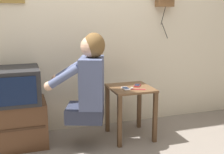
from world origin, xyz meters
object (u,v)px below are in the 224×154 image
Objects in this scene: person at (89,80)px; television at (15,85)px; cell_phone_held at (126,88)px; toothbrush at (137,89)px; cell_phone_spare at (137,85)px.

television is (-0.69, 0.27, -0.07)m from person.
person is 0.42m from cell_phone_held.
person is 0.74m from television.
toothbrush is (1.19, -0.29, -0.06)m from television.
television is at bearing 167.69° from cell_phone_held.
cell_phone_spare is (1.25, -0.15, -0.06)m from television.
person is 0.59m from cell_phone_spare.
television reaches higher than cell_phone_held.
cell_phone_spare is (0.17, 0.08, 0.00)m from cell_phone_held.
television is at bearing 101.18° from toothbrush.
cell_phone_held is at bearing -11.94° from television.
person reaches higher than television.
cell_phone_held is (1.09, -0.23, -0.06)m from television.
cell_phone_held is 0.91× the size of cell_phone_spare.
cell_phone_held and cell_phone_spare have the same top height.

